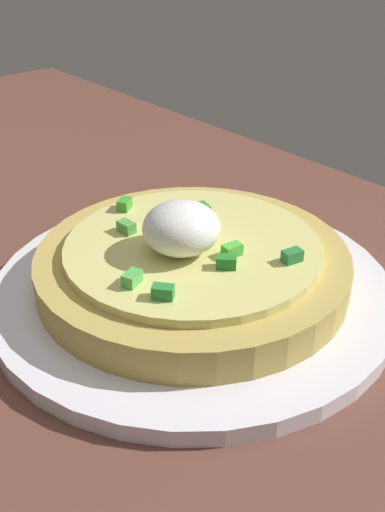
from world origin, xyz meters
The scene contains 3 objects.
dining_table centered at (0.00, 0.00, 1.55)cm, with size 124.66×64.72×3.10cm, color brown.
plate centered at (-6.62, -5.55, 3.69)cm, with size 28.13×28.13×1.19cm, color white.
pizza centered at (-6.64, -5.47, 5.93)cm, with size 21.65×21.65×6.40cm.
Camera 1 is at (-33.20, 17.28, 26.99)cm, focal length 41.41 mm.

